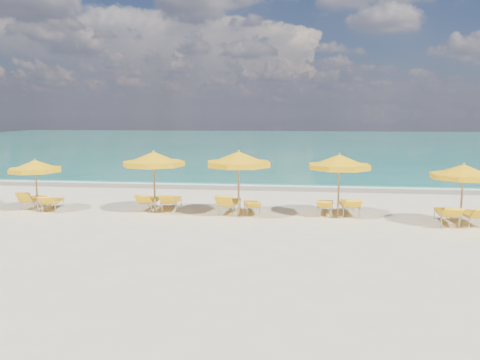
# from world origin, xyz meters

# --- Properties ---
(ground_plane) EXTENTS (120.00, 120.00, 0.00)m
(ground_plane) POSITION_xyz_m (0.00, 0.00, 0.00)
(ground_plane) COLOR beige
(ocean) EXTENTS (120.00, 80.00, 0.30)m
(ocean) POSITION_xyz_m (0.00, 48.00, 0.00)
(ocean) COLOR #126A57
(ocean) RESTS_ON ground
(wet_sand_band) EXTENTS (120.00, 2.60, 0.01)m
(wet_sand_band) POSITION_xyz_m (0.00, 7.40, 0.00)
(wet_sand_band) COLOR tan
(wet_sand_band) RESTS_ON ground
(foam_line) EXTENTS (120.00, 1.20, 0.03)m
(foam_line) POSITION_xyz_m (0.00, 8.20, 0.00)
(foam_line) COLOR white
(foam_line) RESTS_ON ground
(whitecap_near) EXTENTS (14.00, 0.36, 0.05)m
(whitecap_near) POSITION_xyz_m (-6.00, 17.00, 0.00)
(whitecap_near) COLOR white
(whitecap_near) RESTS_ON ground
(whitecap_far) EXTENTS (18.00, 0.30, 0.05)m
(whitecap_far) POSITION_xyz_m (8.00, 24.00, 0.00)
(whitecap_far) COLOR white
(whitecap_far) RESTS_ON ground
(umbrella_2) EXTENTS (2.20, 2.20, 2.11)m
(umbrella_2) POSITION_xyz_m (-8.06, 0.11, 1.80)
(umbrella_2) COLOR #A08350
(umbrella_2) RESTS_ON ground
(umbrella_3) EXTENTS (2.74, 2.74, 2.47)m
(umbrella_3) POSITION_xyz_m (-3.28, 0.43, 2.10)
(umbrella_3) COLOR #A08350
(umbrella_3) RESTS_ON ground
(umbrella_4) EXTENTS (2.96, 2.96, 2.53)m
(umbrella_4) POSITION_xyz_m (0.11, 0.20, 2.16)
(umbrella_4) COLOR #A08350
(umbrella_4) RESTS_ON ground
(umbrella_5) EXTENTS (3.11, 3.11, 2.42)m
(umbrella_5) POSITION_xyz_m (3.89, 0.59, 2.07)
(umbrella_5) COLOR #A08350
(umbrella_5) RESTS_ON ground
(umbrella_6) EXTENTS (2.90, 2.90, 2.22)m
(umbrella_6) POSITION_xyz_m (7.99, -0.50, 1.89)
(umbrella_6) COLOR #A08350
(umbrella_6) RESTS_ON ground
(lounger_2_left) EXTENTS (0.74, 1.72, 0.82)m
(lounger_2_left) POSITION_xyz_m (-8.57, 0.65, 0.21)
(lounger_2_left) COLOR #A5A8AD
(lounger_2_left) RESTS_ON ground
(lounger_2_right) EXTENTS (0.85, 1.73, 0.73)m
(lounger_2_right) POSITION_xyz_m (-7.57, 0.40, 0.20)
(lounger_2_right) COLOR #A5A8AD
(lounger_2_right) RESTS_ON ground
(lounger_3_left) EXTENTS (0.63, 1.78, 0.80)m
(lounger_3_left) POSITION_xyz_m (-3.66, 0.94, 0.22)
(lounger_3_left) COLOR #A5A8AD
(lounger_3_left) RESTS_ON ground
(lounger_3_right) EXTENTS (0.73, 1.88, 0.80)m
(lounger_3_right) POSITION_xyz_m (-2.76, 1.01, 0.22)
(lounger_3_right) COLOR #A5A8AD
(lounger_3_right) RESTS_ON ground
(lounger_4_left) EXTENTS (0.81, 2.01, 0.90)m
(lounger_4_left) POSITION_xyz_m (-0.33, 0.68, 0.24)
(lounger_4_left) COLOR #A5A8AD
(lounger_4_left) RESTS_ON ground
(lounger_4_right) EXTENTS (0.86, 1.79, 0.64)m
(lounger_4_right) POSITION_xyz_m (0.57, 0.74, 0.20)
(lounger_4_right) COLOR #A5A8AD
(lounger_4_right) RESTS_ON ground
(lounger_5_left) EXTENTS (0.76, 1.85, 0.71)m
(lounger_5_left) POSITION_xyz_m (3.42, 0.98, 0.21)
(lounger_5_left) COLOR #A5A8AD
(lounger_5_left) RESTS_ON ground
(lounger_5_right) EXTENTS (0.74, 2.01, 0.81)m
(lounger_5_right) POSITION_xyz_m (4.34, 0.98, 0.24)
(lounger_5_right) COLOR #A5A8AD
(lounger_5_right) RESTS_ON ground
(lounger_6_left) EXTENTS (0.82, 1.99, 0.81)m
(lounger_6_left) POSITION_xyz_m (7.62, -0.23, 0.23)
(lounger_6_left) COLOR #A5A8AD
(lounger_6_left) RESTS_ON ground
(lounger_6_right) EXTENTS (0.64, 1.72, 0.77)m
(lounger_6_right) POSITION_xyz_m (8.46, -0.15, 0.21)
(lounger_6_right) COLOR #A5A8AD
(lounger_6_right) RESTS_ON ground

